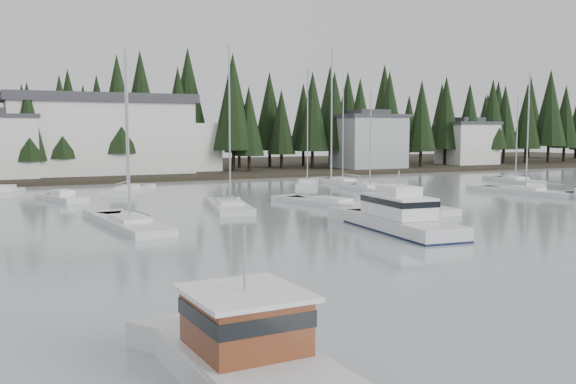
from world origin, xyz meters
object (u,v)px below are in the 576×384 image
object	(u,v)px
house_east_b	(467,142)
sailboat_6	(526,194)
lobster_boat_brown	(266,381)
sailboat_11	(343,184)
house_east_a	(369,140)
sailboat_2	(515,182)
sailboat_10	(331,206)
sailboat_9	(128,192)
runabout_1	(422,210)
sailboat_12	(307,185)
harbor_inn	(115,135)
sailboat_8	(230,209)
cabin_cruiser_center	(401,221)
runabout_4	(63,200)
sailboat_1	(130,227)
sailboat_0	(370,191)
runabout_3	(7,194)

from	to	relation	value
house_east_b	sailboat_6	world-z (taller)	sailboat_6
lobster_boat_brown	sailboat_11	bearing A→B (deg)	-34.54
house_east_a	sailboat_11	world-z (taller)	sailboat_11
sailboat_2	house_east_b	bearing A→B (deg)	-16.92
lobster_boat_brown	sailboat_10	xyz separation A→B (m)	(20.85, 33.75, -0.45)
sailboat_9	runabout_1	world-z (taller)	sailboat_9
house_east_a	sailboat_12	bearing A→B (deg)	-136.05
house_east_a	harbor_inn	bearing A→B (deg)	173.64
sailboat_2	sailboat_8	size ratio (longest dim) A/B	0.82
sailboat_8	cabin_cruiser_center	bearing A→B (deg)	-146.13
sailboat_6	sailboat_8	size ratio (longest dim) A/B	0.92
lobster_boat_brown	runabout_4	bearing A→B (deg)	-3.31
sailboat_9	sailboat_1	bearing A→B (deg)	-163.16
sailboat_0	runabout_1	size ratio (longest dim) A/B	1.63
cabin_cruiser_center	runabout_1	distance (m)	10.64
sailboat_6	runabout_3	world-z (taller)	sailboat_6
runabout_3	sailboat_0	bearing A→B (deg)	-94.46
lobster_boat_brown	sailboat_2	world-z (taller)	sailboat_2
sailboat_9	sailboat_12	size ratio (longest dim) A/B	1.07
sailboat_11	sailboat_12	world-z (taller)	sailboat_12
sailboat_0	runabout_1	world-z (taller)	sailboat_0
sailboat_9	runabout_4	size ratio (longest dim) A/B	2.36
sailboat_6	sailboat_9	bearing A→B (deg)	54.21
sailboat_8	sailboat_9	size ratio (longest dim) A/B	0.92
cabin_cruiser_center	runabout_4	size ratio (longest dim) A/B	1.68
harbor_inn	sailboat_10	xyz separation A→B (m)	(9.60, -44.14, -5.70)
sailboat_0	cabin_cruiser_center	bearing A→B (deg)	157.52
sailboat_9	harbor_inn	bearing A→B (deg)	19.87
sailboat_6	harbor_inn	bearing A→B (deg)	28.10
runabout_4	harbor_inn	bearing A→B (deg)	-38.83
sailboat_10	runabout_4	size ratio (longest dim) A/B	2.19
sailboat_1	sailboat_6	bearing A→B (deg)	-88.20
house_east_a	lobster_boat_brown	distance (m)	89.16
sailboat_10	sailboat_8	bearing A→B (deg)	66.20
sailboat_6	house_east_a	bearing A→B (deg)	-17.98
lobster_boat_brown	cabin_cruiser_center	size ratio (longest dim) A/B	0.88
sailboat_0	sailboat_11	bearing A→B (deg)	-6.16
runabout_3	sailboat_11	bearing A→B (deg)	-79.99
sailboat_11	runabout_4	bearing A→B (deg)	97.34
sailboat_2	runabout_1	world-z (taller)	sailboat_2
sailboat_8	sailboat_11	size ratio (longest dim) A/B	1.14
sailboat_1	sailboat_8	xyz separation A→B (m)	(9.34, 5.99, 0.02)
house_east_b	sailboat_10	bearing A→B (deg)	-140.86
sailboat_11	sailboat_8	bearing A→B (deg)	128.98
sailboat_9	sailboat_12	xyz separation A→B (m)	(20.58, -0.52, 0.01)
sailboat_10	lobster_boat_brown	bearing A→B (deg)	133.77
sailboat_10	sailboat_12	xyz separation A→B (m)	(7.37, 18.61, 0.02)
sailboat_1	runabout_1	bearing A→B (deg)	-99.40
harbor_inn	sailboat_1	bearing A→B (deg)	-99.69
sailboat_6	cabin_cruiser_center	bearing A→B (deg)	110.47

